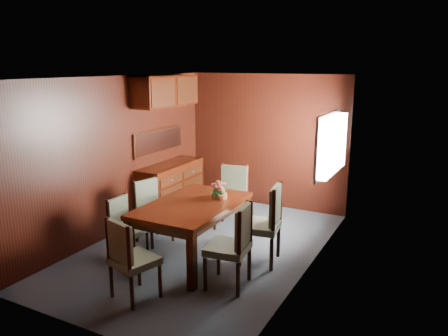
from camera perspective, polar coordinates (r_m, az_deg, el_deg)
The scene contains 11 objects.
ground at distance 6.36m, azimuth -2.54°, elevation -10.37°, with size 4.50×4.50×0.00m, color #354049.
room_shell at distance 6.23m, azimuth -2.00°, elevation 4.79°, with size 3.06×4.52×2.41m.
sideboard at distance 7.64m, azimuth -6.94°, elevation -2.73°, with size 0.48×1.40×0.90m, color black.
dining_table at distance 5.85m, azimuth -4.17°, elevation -5.59°, with size 1.05×1.66×0.77m.
chair_left_near at distance 6.02m, azimuth -12.90°, elevation -7.23°, with size 0.40×0.42×0.86m.
chair_left_far at distance 6.53m, azimuth -9.54°, elevation -5.05°, with size 0.52×0.54×0.93m.
chair_right_near at distance 5.12m, azimuth 1.33°, elevation -9.58°, with size 0.52×0.54×1.02m.
chair_right_far at distance 5.74m, azimuth 5.53°, elevation -6.72°, with size 0.56×0.58×1.07m.
chair_head at distance 4.97m, azimuth -12.34°, elevation -11.08°, with size 0.56×0.54×0.96m.
chair_foot at distance 7.01m, azimuth 1.09°, elevation -3.25°, with size 0.54×0.52×0.99m.
flower_centerpiece at distance 5.96m, azimuth -0.66°, elevation -2.90°, with size 0.24×0.24×0.24m.
Camera 1 is at (2.94, -5.02, 2.58)m, focal length 35.00 mm.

